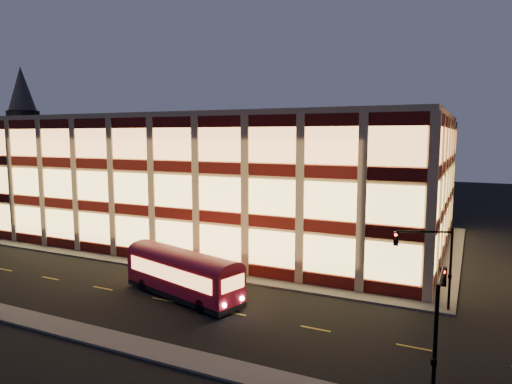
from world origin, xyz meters
The scene contains 10 objects.
ground centered at (0.00, 0.00, 0.00)m, with size 200.00×200.00×0.00m, color black.
sidewalk_office_south centered at (-3.00, 1.00, 0.07)m, with size 54.00×2.00×0.15m, color #514F4C.
sidewalk_office_east centered at (23.00, 17.00, 0.07)m, with size 2.00×30.00×0.15m, color #514F4C.
sidewalk_near centered at (0.00, -13.00, 0.07)m, with size 100.00×2.00×0.15m, color #514F4C.
office_building centered at (-2.91, 16.91, 7.25)m, with size 50.45×30.45×14.50m.
church_tower centered at (-70.00, 40.00, 9.00)m, with size 5.00×5.00×18.00m, color #2D2621.
church_spire centered at (-70.00, 40.00, 23.00)m, with size 6.00×6.00×10.00m, color #4C473F.
traffic_signal_far centered at (22.21, 0.24, 4.11)m, with size 3.79×1.87×6.00m.
traffic_signal_near centered at (23.50, -11.03, 4.13)m, with size 0.32×4.45×6.00m.
trolley_bus centered at (4.99, -4.81, 2.02)m, with size 11.11×5.60×3.65m.
Camera 1 is at (24.62, -32.77, 12.30)m, focal length 32.00 mm.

